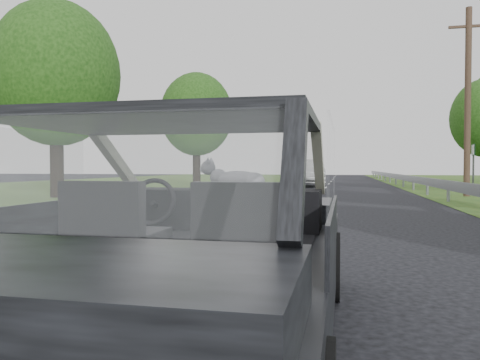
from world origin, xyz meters
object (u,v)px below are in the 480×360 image
at_px(other_car, 309,173).
at_px(highway_sign, 473,168).
at_px(cat, 238,179).
at_px(utility_pole, 468,102).
at_px(subject_car, 191,237).

height_order(other_car, highway_sign, highway_sign).
height_order(cat, highway_sign, highway_sign).
xyz_separation_m(other_car, utility_pole, (6.85, -8.50, 2.91)).
distance_m(other_car, highway_sign, 9.11).
distance_m(cat, highway_sign, 22.31).
bearing_deg(subject_car, utility_pole, 71.51).
bearing_deg(utility_pole, other_car, 128.83).
relative_size(other_car, utility_pole, 0.67).
bearing_deg(highway_sign, subject_car, -101.76).
bearing_deg(subject_car, cat, 75.53).
relative_size(cat, highway_sign, 0.24).
bearing_deg(highway_sign, utility_pole, -100.43).
xyz_separation_m(subject_car, other_car, (-1.09, 25.70, 0.10)).
bearing_deg(subject_car, highway_sign, 71.86).
distance_m(cat, utility_pole, 17.68).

